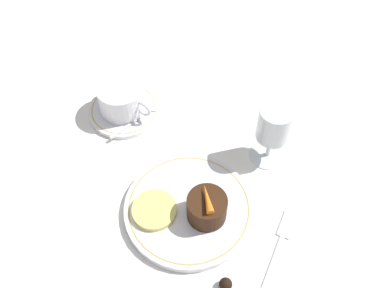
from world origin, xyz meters
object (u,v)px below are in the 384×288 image
(dinner_plate, at_px, (189,209))
(dessert_cake, at_px, (207,208))
(wine_glass, at_px, (274,127))
(coffee_cup, at_px, (121,98))
(fork, at_px, (279,247))

(dinner_plate, distance_m, dessert_cake, 0.04)
(wine_glass, bearing_deg, coffee_cup, -168.27)
(fork, bearing_deg, coffee_cup, 166.57)
(wine_glass, height_order, fork, wine_glass)
(dessert_cake, bearing_deg, dinner_plate, -173.16)
(coffee_cup, relative_size, fork, 0.64)
(dinner_plate, xyz_separation_m, dessert_cake, (0.03, 0.00, 0.03))
(dinner_plate, relative_size, dessert_cake, 3.32)
(dinner_plate, bearing_deg, fork, 8.42)
(fork, relative_size, dessert_cake, 2.72)
(dessert_cake, bearing_deg, wine_glass, 81.21)
(wine_glass, distance_m, dessert_cake, 0.18)
(fork, xyz_separation_m, dessert_cake, (-0.13, -0.02, 0.04))
(coffee_cup, bearing_deg, dessert_cake, -23.12)
(coffee_cup, xyz_separation_m, fork, (0.39, -0.09, -0.04))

